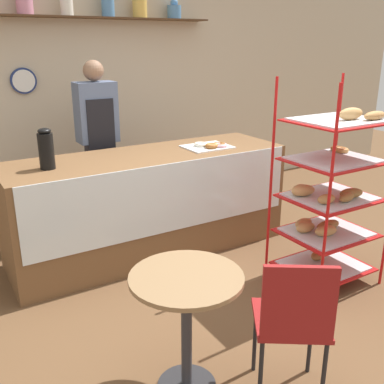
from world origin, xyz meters
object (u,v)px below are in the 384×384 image
at_px(cafe_chair, 294,317).
at_px(coffee_carafe, 46,149).
at_px(donut_tray_counter, 210,146).
at_px(cafe_table, 186,306).
at_px(pastry_rack, 329,198).
at_px(person_worker, 98,142).

relative_size(cafe_chair, coffee_carafe, 2.73).
relative_size(cafe_chair, donut_tray_counter, 2.08).
bearing_deg(cafe_table, pastry_rack, 16.82).
distance_m(coffee_carafe, donut_tray_counter, 1.49).
bearing_deg(cafe_chair, donut_tray_counter, -78.17).
relative_size(person_worker, donut_tray_counter, 4.06).
height_order(pastry_rack, person_worker, person_worker).
bearing_deg(cafe_chair, pastry_rack, -109.78).
distance_m(cafe_chair, coffee_carafe, 2.24).
distance_m(person_worker, cafe_chair, 2.75).
relative_size(coffee_carafe, donut_tray_counter, 0.76).
distance_m(pastry_rack, coffee_carafe, 2.23).
bearing_deg(cafe_chair, cafe_table, -8.64).
bearing_deg(pastry_rack, coffee_carafe, 146.57).
bearing_deg(pastry_rack, donut_tray_counter, 106.88).
relative_size(pastry_rack, coffee_carafe, 5.08).
bearing_deg(coffee_carafe, cafe_table, -81.29).
bearing_deg(cafe_table, coffee_carafe, 98.71).
xyz_separation_m(pastry_rack, cafe_chair, (-1.16, -0.86, -0.18)).
bearing_deg(person_worker, cafe_table, -99.52).
bearing_deg(pastry_rack, cafe_table, -163.18).
xyz_separation_m(person_worker, cafe_chair, (0.02, -2.72, -0.40)).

